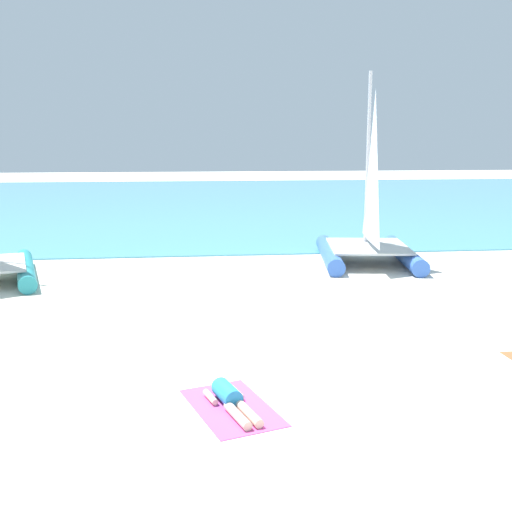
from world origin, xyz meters
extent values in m
plane|color=silver|center=(0.00, 10.00, 0.00)|extent=(120.00, 120.00, 0.00)
cube|color=#4C9EB7|center=(0.00, 31.57, 0.03)|extent=(120.00, 40.00, 0.05)
cylinder|color=teal|center=(-6.52, 8.76, 0.25)|extent=(1.65, 4.38, 0.50)
cylinder|color=blue|center=(3.04, 10.16, 0.27)|extent=(1.20, 4.83, 0.55)
cylinder|color=blue|center=(5.53, 9.82, 0.27)|extent=(1.20, 4.83, 0.55)
cube|color=silver|center=(4.25, 9.76, 0.58)|extent=(2.91, 3.39, 0.07)
cylinder|color=silver|center=(4.34, 10.44, 3.41)|extent=(0.11, 0.11, 5.71)
pyramid|color=white|center=(4.19, 9.32, 3.23)|extent=(0.41, 2.50, 4.80)
cube|color=#D84C99|center=(-1.06, -0.95, 0.01)|extent=(1.63, 2.15, 0.01)
cylinder|color=#268CCC|center=(-1.12, -0.76, 0.16)|extent=(0.48, 0.68, 0.30)
sphere|color=beige|center=(-1.24, -0.37, 0.16)|extent=(0.22, 0.22, 0.22)
cylinder|color=beige|center=(-1.01, -1.40, 0.08)|extent=(0.37, 0.79, 0.14)
cylinder|color=beige|center=(-0.83, -1.35, 0.08)|extent=(0.37, 0.79, 0.14)
cylinder|color=beige|center=(-1.38, -0.68, 0.07)|extent=(0.23, 0.46, 0.10)
cylinder|color=beige|center=(-0.96, -0.54, 0.07)|extent=(0.23, 0.46, 0.10)
camera|label=1|loc=(-1.67, -9.80, 4.06)|focal=43.19mm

